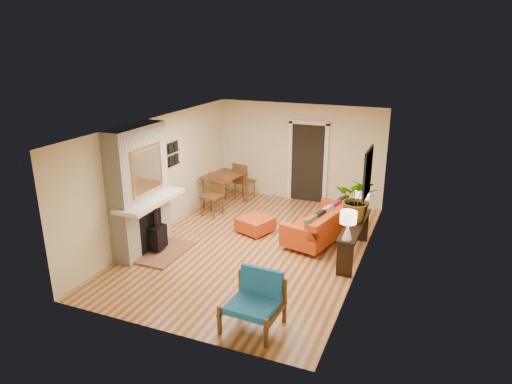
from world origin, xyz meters
TOP-DOWN VIEW (x-y plane):
  - room_shell at (0.60, 2.63)m, footprint 6.50×6.50m
  - fireplace at (-2.00, -1.00)m, footprint 1.09×1.68m
  - sofa at (1.30, 0.91)m, footprint 1.30×2.16m
  - ottoman at (-0.22, 0.70)m, footprint 0.88×0.88m
  - blue_chair at (1.12, -2.54)m, footprint 0.85×0.84m
  - dining_table at (-1.57, 2.00)m, footprint 1.05×1.96m
  - console_table at (2.07, 0.29)m, footprint 0.34×1.85m
  - lamp_near at (2.07, -0.49)m, footprint 0.30×0.30m
  - lamp_far at (2.07, 0.97)m, footprint 0.30×0.30m
  - houseplant at (2.06, 0.50)m, footprint 0.85×0.75m

SIDE VIEW (x-z plane):
  - ottoman at x=-0.22m, z-range 0.03..0.37m
  - sofa at x=1.30m, z-range -0.05..0.75m
  - blue_chair at x=1.12m, z-range 0.03..0.88m
  - console_table at x=2.07m, z-range 0.21..0.94m
  - dining_table at x=-1.57m, z-range 0.16..1.19m
  - lamp_near at x=2.07m, z-range 0.79..1.33m
  - lamp_far at x=2.07m, z-range 0.79..1.33m
  - houseplant at x=2.06m, z-range 0.73..1.63m
  - room_shell at x=0.60m, z-range -2.01..4.49m
  - fireplace at x=-2.00m, z-range -0.06..2.54m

